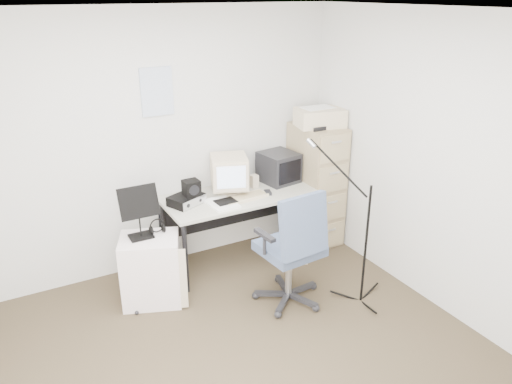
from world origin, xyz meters
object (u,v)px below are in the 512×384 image
filing_cabinet (316,184)px  desk (239,227)px  office_chair (290,246)px  side_cart (151,270)px

filing_cabinet → desk: size_ratio=0.87×
desk → office_chair: (0.05, -0.87, 0.18)m
side_cart → desk: bearing=36.4°
filing_cabinet → desk: (-0.95, -0.03, -0.29)m
filing_cabinet → desk: 0.99m
desk → office_chair: size_ratio=1.37×
filing_cabinet → side_cart: filing_cabinet is taller
desk → side_cart: desk is taller
office_chair → side_cart: size_ratio=1.76×
filing_cabinet → side_cart: 2.02m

